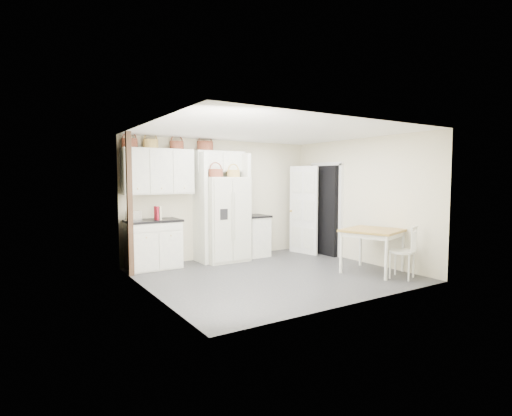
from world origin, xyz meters
TOP-DOWN VIEW (x-y plane):
  - floor at (0.00, 0.00)m, footprint 4.50×4.50m
  - ceiling at (0.00, 0.00)m, footprint 4.50×4.50m
  - wall_back at (0.00, 2.00)m, footprint 4.50×0.00m
  - wall_left at (-2.25, 0.00)m, footprint 0.00×4.00m
  - wall_right at (2.25, 0.00)m, footprint 0.00×4.00m
  - refrigerator at (-0.15, 1.61)m, footprint 0.93×0.74m
  - base_cab_left at (-1.67, 1.70)m, footprint 0.99×0.63m
  - base_cab_right at (0.68, 1.70)m, footprint 0.51×0.61m
  - dining_table at (1.70, -0.83)m, footprint 1.24×1.24m
  - windsor_chair at (1.79, -1.42)m, footprint 0.59×0.57m
  - counter_left at (-1.67, 1.70)m, footprint 1.03×0.67m
  - counter_right at (0.68, 1.70)m, footprint 0.55×0.65m
  - toaster at (-2.05, 1.68)m, footprint 0.29×0.19m
  - cookbook_red at (-1.62, 1.62)m, footprint 0.04×0.18m
  - cookbook_cream at (-1.54, 1.62)m, footprint 0.07×0.18m
  - basket_upper_a at (-2.05, 1.83)m, footprint 0.30×0.30m
  - basket_upper_b at (-1.64, 1.83)m, footprint 0.29×0.29m
  - basket_upper_c at (-1.10, 1.83)m, footprint 0.28×0.28m
  - basket_bridge_a at (-0.47, 1.83)m, footprint 0.34×0.34m
  - basket_fridge_a at (-0.39, 1.51)m, footprint 0.31×0.31m
  - basket_fridge_b at (0.03, 1.51)m, footprint 0.28×0.28m
  - upper_cabinet at (-1.50, 1.83)m, footprint 1.40×0.34m
  - bridge_cabinet at (-0.15, 1.83)m, footprint 1.12×0.34m
  - fridge_panel_left at (-0.66, 1.70)m, footprint 0.08×0.60m
  - fridge_panel_right at (0.36, 1.70)m, footprint 0.08×0.60m
  - trim_post at (-2.20, 1.35)m, footprint 0.09×0.09m
  - doorway_void at (2.16, 1.00)m, footprint 0.18×0.85m
  - door_slab at (1.80, 1.33)m, footprint 0.21×0.79m

SIDE VIEW (x-z plane):
  - floor at x=0.00m, z-range 0.00..0.00m
  - dining_table at x=1.70m, z-range 0.00..0.81m
  - base_cab_right at x=0.68m, z-range 0.00..0.89m
  - base_cab_left at x=-1.67m, z-range 0.00..0.92m
  - windsor_chair at x=1.79m, z-range 0.00..0.95m
  - refrigerator at x=-0.15m, z-range 0.00..1.79m
  - counter_right at x=0.68m, z-range 0.89..0.93m
  - counter_left at x=-1.67m, z-range 0.92..0.96m
  - doorway_void at x=2.16m, z-range 0.00..2.05m
  - door_slab at x=1.80m, z-range 0.00..2.05m
  - toaster at x=-2.05m, z-range 0.96..1.15m
  - cookbook_cream at x=-1.54m, z-range 0.96..1.22m
  - cookbook_red at x=-1.62m, z-range 0.96..1.22m
  - fridge_panel_left at x=-0.66m, z-range 0.00..2.30m
  - fridge_panel_right at x=0.36m, z-range 0.00..2.30m
  - wall_back at x=0.00m, z-range -0.95..3.55m
  - wall_left at x=-2.25m, z-range -0.70..3.30m
  - wall_right at x=2.25m, z-range -0.70..3.30m
  - trim_post at x=-2.20m, z-range 0.00..2.60m
  - basket_fridge_b at x=0.03m, z-range 1.79..1.94m
  - basket_fridge_a at x=-0.39m, z-range 1.79..1.96m
  - upper_cabinet at x=-1.50m, z-range 1.45..2.35m
  - bridge_cabinet at x=-0.15m, z-range 1.90..2.35m
  - basket_upper_c at x=-1.10m, z-range 2.35..2.51m
  - basket_upper_a at x=-2.05m, z-range 2.35..2.52m
  - basket_upper_b at x=-1.64m, z-range 2.35..2.52m
  - basket_bridge_a at x=-0.47m, z-range 2.35..2.54m
  - ceiling at x=0.00m, z-range 2.60..2.60m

